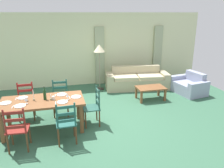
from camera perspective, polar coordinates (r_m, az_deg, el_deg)
ground_plane at (r=5.88m, az=-3.31°, el=-9.50°), size 9.60×9.60×0.02m
wall_far at (r=8.59m, az=-7.79°, el=8.70°), size 9.60×0.16×2.70m
curtain_panel_left at (r=8.60m, az=-3.15°, el=7.15°), size 0.35×0.08×2.20m
curtain_panel_right at (r=9.36m, az=11.55°, el=7.69°), size 0.35×0.08×2.20m
dining_table at (r=5.44m, az=-17.38°, el=-4.83°), size 1.90×0.96×0.75m
dining_chair_near_left at (r=4.89m, az=-23.11°, el=-10.56°), size 0.44×0.42×0.96m
dining_chair_near_right at (r=4.84m, az=-11.65°, el=-9.70°), size 0.43×0.41×0.96m
dining_chair_far_left at (r=6.25m, az=-21.17°, el=-4.12°), size 0.43×0.41×0.96m
dining_chair_far_right at (r=6.21m, az=-13.06°, el=-3.48°), size 0.44×0.42×0.96m
dining_chair_head_east at (r=5.53m, az=-4.83°, el=-5.75°), size 0.40×0.42×0.96m
dinner_plate_near_left at (r=5.23m, az=-22.52°, el=-5.21°), size 0.24×0.24×0.02m
fork_near_left at (r=5.26m, az=-24.13°, el=-5.37°), size 0.03×0.17×0.01m
dinner_plate_near_right at (r=5.16m, az=-12.59°, el=-4.52°), size 0.24×0.24×0.02m
fork_near_right at (r=5.16m, az=-14.25°, el=-4.71°), size 0.02×0.17×0.01m
dinner_plate_far_left at (r=5.69m, az=-21.89°, el=-3.29°), size 0.24×0.24×0.02m
fork_far_left at (r=5.72m, az=-23.37°, el=-3.45°), size 0.02×0.17×0.01m
dinner_plate_far_right at (r=5.63m, az=-12.80°, el=-2.64°), size 0.24×0.24×0.02m
fork_far_right at (r=5.63m, az=-14.32°, el=-2.81°), size 0.02×0.17×0.01m
dinner_plate_head_west at (r=5.52m, az=-25.58°, el=-4.42°), size 0.24×0.24×0.02m
dinner_plate_head_east at (r=5.41m, az=-9.20°, el=-3.26°), size 0.24×0.24×0.02m
fork_head_east at (r=5.40m, az=-10.79°, el=-3.45°), size 0.03×0.17×0.01m
wine_bottle at (r=5.39m, az=-16.85°, el=-2.66°), size 0.07×0.07×0.32m
wine_glass_near_left at (r=5.28m, az=-21.20°, el=-3.63°), size 0.06×0.06×0.16m
wine_glass_near_right at (r=5.25m, az=-11.36°, el=-2.86°), size 0.06×0.06×0.16m
coffee_cup_primary at (r=5.34m, az=-14.79°, el=-3.49°), size 0.07×0.07×0.09m
coffee_cup_secondary at (r=5.47m, az=-21.10°, el=-3.62°), size 0.07×0.07×0.09m
candle_tall at (r=5.42m, az=-19.42°, el=-3.29°), size 0.05×0.05×0.26m
candle_short at (r=5.35m, az=-15.38°, el=-3.60°), size 0.05×0.05×0.14m
couch at (r=8.30m, az=6.34°, el=0.94°), size 2.37×1.10×0.80m
coffee_table at (r=7.23m, az=9.87°, el=-1.27°), size 0.90×0.56×0.42m
armchair_upholstered at (r=8.22m, az=19.25°, el=-0.45°), size 0.98×1.27×0.72m
standing_lamp at (r=7.86m, az=-3.29°, el=8.44°), size 0.40×0.40×1.64m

